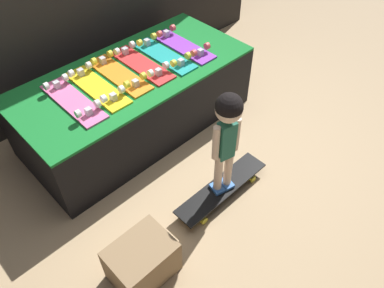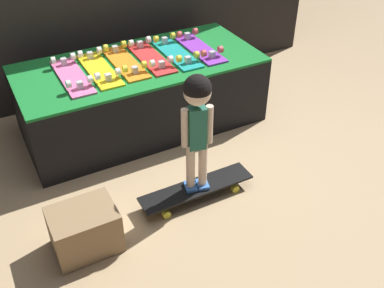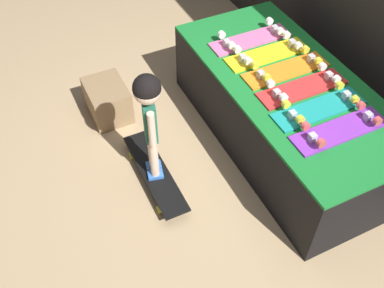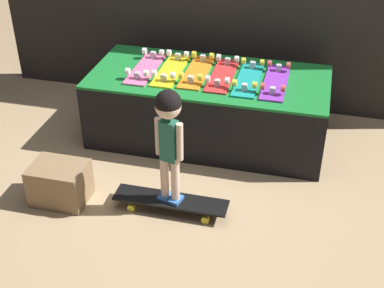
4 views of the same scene
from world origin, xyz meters
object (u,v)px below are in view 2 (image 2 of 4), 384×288
child (197,113)px  skateboard_on_floor (197,189)px  skateboard_teal_on_rack (176,52)px  skateboard_pink_on_rack (72,75)px  skateboard_yellow_on_rack (99,68)px  skateboard_red_on_rack (151,57)px  skateboard_purple_on_rack (199,47)px  skateboard_orange_on_rack (125,62)px  storage_box (85,230)px

child → skateboard_on_floor: bearing=0.0°
skateboard_teal_on_rack → skateboard_on_floor: 1.15m
skateboard_pink_on_rack → skateboard_yellow_on_rack: size_ratio=1.00×
skateboard_red_on_rack → skateboard_purple_on_rack: (0.41, -0.03, 0.00)m
skateboard_teal_on_rack → skateboard_purple_on_rack: same height
skateboard_purple_on_rack → skateboard_on_floor: size_ratio=0.79×
skateboard_purple_on_rack → skateboard_red_on_rack: bearing=176.5°
skateboard_teal_on_rack → skateboard_purple_on_rack: bearing=-1.2°
skateboard_teal_on_rack → child: (-0.35, -0.98, 0.09)m
skateboard_red_on_rack → skateboard_teal_on_rack: bearing=-5.9°
skateboard_orange_on_rack → skateboard_on_floor: 1.13m
skateboard_yellow_on_rack → skateboard_on_floor: (0.27, -0.99, -0.50)m
skateboard_yellow_on_rack → skateboard_teal_on_rack: size_ratio=1.00×
child → skateboard_yellow_on_rack: bearing=118.6°
skateboard_yellow_on_rack → skateboard_teal_on_rack: same height
skateboard_purple_on_rack → skateboard_on_floor: (-0.55, -0.97, -0.50)m
skateboard_pink_on_rack → skateboard_teal_on_rack: size_ratio=1.00×
skateboard_pink_on_rack → skateboard_yellow_on_rack: bearing=3.6°
skateboard_teal_on_rack → storage_box: skateboard_teal_on_rack is taller
skateboard_yellow_on_rack → skateboard_on_floor: skateboard_yellow_on_rack is taller
skateboard_red_on_rack → skateboard_orange_on_rack: bearing=177.2°
skateboard_pink_on_rack → skateboard_orange_on_rack: (0.41, 0.03, 0.00)m
storage_box → child: bearing=5.2°
skateboard_orange_on_rack → skateboard_teal_on_rack: size_ratio=1.00×
skateboard_teal_on_rack → skateboard_pink_on_rack: bearing=180.0°
skateboard_orange_on_rack → storage_box: 1.36m
skateboard_pink_on_rack → skateboard_teal_on_rack: bearing=-0.0°
skateboard_on_floor → skateboard_purple_on_rack: bearing=60.6°
skateboard_orange_on_rack → skateboard_purple_on_rack: 0.62m
skateboard_purple_on_rack → skateboard_on_floor: bearing=-119.4°
skateboard_pink_on_rack → skateboard_yellow_on_rack: 0.21m
skateboard_teal_on_rack → child: child is taller
skateboard_yellow_on_rack → skateboard_orange_on_rack: (0.20, 0.02, 0.00)m
skateboard_purple_on_rack → child: size_ratio=0.75×
storage_box → skateboard_purple_on_rack: bearing=38.4°
storage_box → skateboard_orange_on_rack: bearing=57.0°
skateboard_orange_on_rack → storage_box: size_ratio=1.64×
skateboard_orange_on_rack → child: child is taller
skateboard_orange_on_rack → skateboard_purple_on_rack: (0.61, -0.04, 0.00)m
skateboard_yellow_on_rack → skateboard_red_on_rack: (0.41, 0.01, 0.00)m
storage_box → skateboard_on_floor: bearing=5.2°
skateboard_on_floor → child: bearing=0.0°
skateboard_yellow_on_rack → skateboard_teal_on_rack: bearing=-1.3°
skateboard_teal_on_rack → skateboard_on_floor: size_ratio=0.79×
skateboard_yellow_on_rack → child: (0.27, -0.99, 0.09)m
skateboard_orange_on_rack → skateboard_teal_on_rack: bearing=-4.3°
skateboard_red_on_rack → child: child is taller
skateboard_teal_on_rack → child: size_ratio=0.75×
skateboard_pink_on_rack → skateboard_purple_on_rack: same height
skateboard_pink_on_rack → skateboard_red_on_rack: same height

